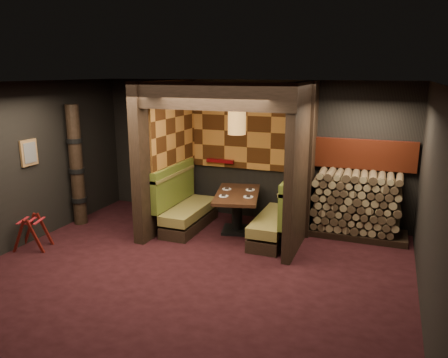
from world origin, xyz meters
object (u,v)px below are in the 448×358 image
booth_bench_left (185,208)px  dining_table (237,205)px  luggage_rack (32,231)px  booth_bench_right (279,219)px  pendant_lamp (237,122)px  totem_column (76,166)px  firewood_stack (360,205)px

booth_bench_left → dining_table: booth_bench_left is taller
dining_table → luggage_rack: bearing=-146.0°
booth_bench_right → pendant_lamp: (-0.85, 0.09, 1.72)m
booth_bench_right → luggage_rack: 4.35m
booth_bench_right → pendant_lamp: pendant_lamp is taller
luggage_rack → totem_column: 1.62m
booth_bench_right → dining_table: 0.87m
luggage_rack → totem_column: size_ratio=0.28×
booth_bench_left → booth_bench_right: 1.89m
totem_column → firewood_stack: 5.51m
dining_table → firewood_stack: 2.28m
booth_bench_right → luggage_rack: bearing=-153.9°
booth_bench_right → firewood_stack: bearing=27.3°
booth_bench_left → pendant_lamp: bearing=5.0°
booth_bench_right → pendant_lamp: 1.92m
booth_bench_left → booth_bench_right: (1.89, 0.00, 0.00)m
booth_bench_left → firewood_stack: bearing=12.2°
dining_table → pendant_lamp: size_ratio=1.67×
booth_bench_left → pendant_lamp: (1.04, 0.09, 1.72)m
pendant_lamp → firewood_stack: 2.74m
booth_bench_right → totem_column: 4.10m
firewood_stack → pendant_lamp: bearing=-164.5°
booth_bench_left → firewood_stack: size_ratio=0.92×
dining_table → totem_column: 3.27m
pendant_lamp → firewood_stack: (2.20, 0.61, -1.51)m
pendant_lamp → totem_column: size_ratio=0.40×
booth_bench_left → luggage_rack: (-2.01, -1.91, -0.09)m
booth_bench_left → dining_table: (1.04, 0.14, 0.13)m
pendant_lamp → totem_column: bearing=-168.4°
totem_column → firewood_stack: size_ratio=1.39×
booth_bench_left → pendant_lamp: 2.01m
booth_bench_left → firewood_stack: firewood_stack is taller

